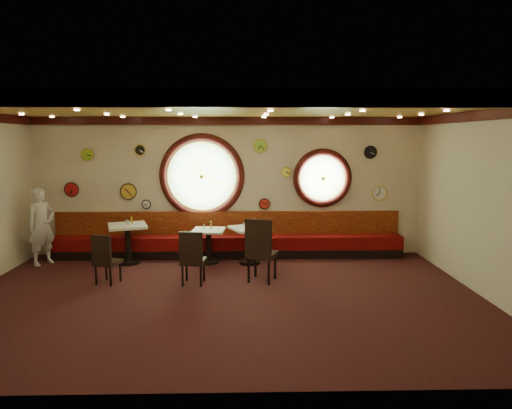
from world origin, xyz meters
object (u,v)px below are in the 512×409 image
object	(u,v)px
condiment_b_bottle	(211,225)
condiment_a_pepper	(128,223)
chair_c	(260,246)
condiment_a_salt	(126,222)
condiment_c_pepper	(249,225)
table_a	(128,239)
condiment_b_pepper	(212,227)
chair_b	(192,254)
table_c	(250,241)
condiment_c_bottle	(255,222)
condiment_b_salt	(204,227)
condiment_c_salt	(244,225)
chair_a	(105,256)
table_b	(209,242)
waiter	(42,226)
condiment_a_bottle	(132,220)

from	to	relation	value
condiment_b_bottle	condiment_a_pepper	bearing A→B (deg)	-175.30
chair_c	condiment_b_bottle	bearing A→B (deg)	145.45
condiment_a_salt	condiment_c_pepper	bearing A→B (deg)	-3.10
condiment_a_salt	condiment_b_bottle	distance (m)	1.84
table_a	condiment_b_pepper	xyz separation A→B (m)	(1.83, 0.01, 0.25)
condiment_a_pepper	condiment_b_pepper	bearing A→B (deg)	2.81
chair_b	condiment_a_pepper	xyz separation A→B (m)	(-1.54, 1.47, 0.33)
condiment_c_pepper	table_c	bearing A→B (deg)	45.55
condiment_c_bottle	condiment_b_salt	bearing A→B (deg)	179.66
condiment_c_salt	condiment_a_pepper	bearing A→B (deg)	-178.33
chair_b	condiment_c_bottle	bearing A→B (deg)	57.34
chair_a	condiment_b_bottle	world-z (taller)	chair_a
condiment_b_pepper	condiment_c_bottle	bearing A→B (deg)	-0.50
table_b	condiment_c_pepper	size ratio (longest dim) A/B	7.95
condiment_b_salt	condiment_b_pepper	distance (m)	0.17
condiment_b_pepper	table_b	bearing A→B (deg)	-176.88
table_b	condiment_b_pepper	xyz separation A→B (m)	(0.07, 0.00, 0.32)
chair_c	chair_b	bearing A→B (deg)	-153.21
chair_c	waiter	size ratio (longest dim) A/B	0.45
condiment_b_pepper	condiment_b_bottle	distance (m)	0.07
table_a	table_b	bearing A→B (deg)	0.15
chair_c	condiment_a_bottle	distance (m)	3.19
condiment_b_pepper	condiment_c_pepper	size ratio (longest dim) A/B	0.96
waiter	chair_c	bearing A→B (deg)	-71.39
chair_a	chair_b	bearing A→B (deg)	15.18
chair_b	waiter	size ratio (longest dim) A/B	0.38
condiment_b_pepper	condiment_c_pepper	distance (m)	0.83
condiment_a_salt	table_b	bearing A→B (deg)	-1.71
condiment_c_pepper	condiment_c_bottle	distance (m)	0.16
condiment_b_pepper	condiment_c_salt	bearing A→B (deg)	-1.26
condiment_c_pepper	waiter	bearing A→B (deg)	179.02
condiment_a_pepper	condiment_c_bottle	xyz separation A→B (m)	(2.74, 0.08, -0.02)
table_a	condiment_c_bottle	distance (m)	2.80
waiter	condiment_c_salt	bearing A→B (deg)	-54.69
table_a	condiment_c_bottle	world-z (taller)	condiment_c_bottle
condiment_b_bottle	condiment_c_salt	bearing A→B (deg)	-5.76
chair_b	table_b	bearing A→B (deg)	88.35
chair_b	condiment_b_pepper	bearing A→B (deg)	85.90
condiment_a_salt	condiment_b_pepper	bearing A→B (deg)	-1.53
table_b	table_c	size ratio (longest dim) A/B	0.77
table_b	chair_a	xyz separation A→B (m)	(-1.82, -1.46, 0.07)
condiment_a_salt	condiment_b_pepper	xyz separation A→B (m)	(1.86, -0.05, -0.12)
table_a	condiment_a_bottle	size ratio (longest dim) A/B	5.86
condiment_c_bottle	condiment_a_salt	bearing A→B (deg)	178.82
table_a	condiment_b_pepper	size ratio (longest dim) A/B	11.01
chair_c	chair_a	bearing A→B (deg)	-158.65
waiter	table_c	bearing A→B (deg)	-55.58
condiment_b_salt	chair_c	bearing A→B (deg)	-50.06
chair_a	chair_b	xyz separation A→B (m)	(1.64, -0.09, 0.04)
table_a	table_b	size ratio (longest dim) A/B	1.33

